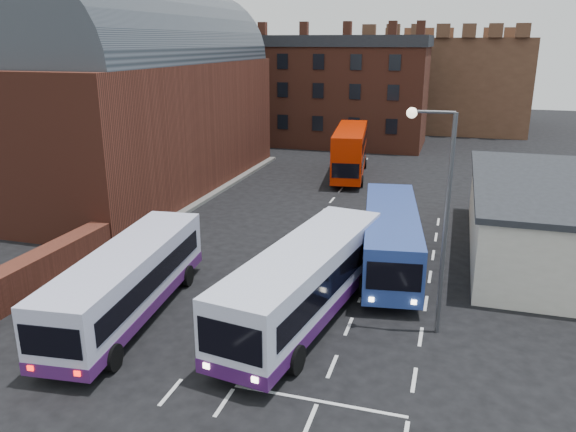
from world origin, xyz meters
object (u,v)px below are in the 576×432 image
(bus_blue, at_px, (391,235))
(pedestrian_beige, at_px, (42,314))
(street_lamp, at_px, (439,203))
(bus_white_inbound, at_px, (305,278))
(bus_red_double, at_px, (350,151))
(bus_white_outbound, at_px, (128,278))

(bus_blue, bearing_deg, pedestrian_beige, 32.58)
(bus_blue, bearing_deg, street_lamp, 102.83)
(bus_white_inbound, distance_m, bus_blue, 7.43)
(bus_white_inbound, bearing_deg, bus_red_double, -74.39)
(pedestrian_beige, bearing_deg, bus_blue, -168.53)
(street_lamp, bearing_deg, bus_blue, 110.98)
(bus_white_inbound, height_order, bus_red_double, bus_red_double)
(bus_red_double, relative_size, pedestrian_beige, 6.69)
(bus_white_inbound, height_order, pedestrian_beige, bus_white_inbound)
(bus_white_outbound, bearing_deg, bus_white_inbound, 8.74)
(bus_white_inbound, distance_m, street_lamp, 6.37)
(street_lamp, distance_m, pedestrian_beige, 16.72)
(bus_white_outbound, xyz_separation_m, street_lamp, (12.63, 2.46, 3.74))
(bus_white_inbound, relative_size, street_lamp, 1.36)
(bus_blue, xyz_separation_m, pedestrian_beige, (-12.88, -11.09, -1.05))
(bus_white_inbound, bearing_deg, pedestrian_beige, 31.38)
(bus_white_outbound, distance_m, street_lamp, 13.40)
(street_lamp, bearing_deg, bus_red_double, 107.74)
(bus_white_outbound, xyz_separation_m, pedestrian_beige, (-2.70, -2.24, -1.00))
(bus_blue, height_order, street_lamp, street_lamp)
(bus_white_outbound, distance_m, bus_red_double, 29.28)
(pedestrian_beige, bearing_deg, bus_white_outbound, -169.54)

